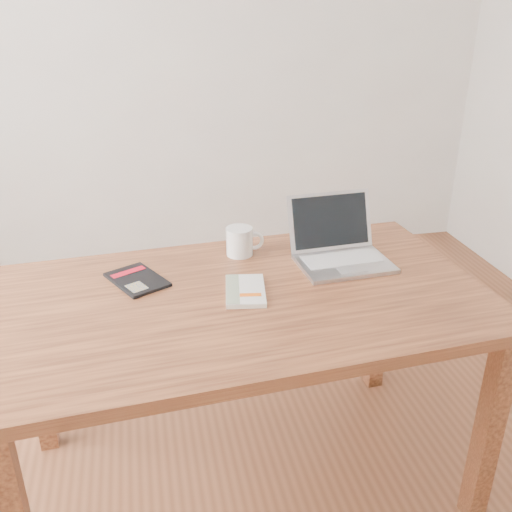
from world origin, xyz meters
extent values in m
plane|color=brown|center=(0.00, 0.00, 0.00)|extent=(4.00, 4.00, 0.00)
cube|color=silver|center=(0.00, 2.00, 1.35)|extent=(4.00, 0.04, 2.70)
cube|color=brown|center=(0.10, 0.01, 0.73)|extent=(1.57, 0.97, 0.04)
cube|color=brown|center=(0.82, -0.31, 0.35)|extent=(0.07, 0.07, 0.71)
cube|color=brown|center=(-0.62, 0.33, 0.35)|extent=(0.07, 0.07, 0.71)
cube|color=brown|center=(0.76, 0.43, 0.35)|extent=(0.07, 0.07, 0.71)
cube|color=beige|center=(0.10, 0.02, 0.76)|extent=(0.15, 0.21, 0.01)
cube|color=silver|center=(0.10, 0.02, 0.76)|extent=(0.15, 0.21, 0.02)
cube|color=gray|center=(0.07, 0.03, 0.77)|extent=(0.07, 0.20, 0.00)
cube|color=#DB590F|center=(0.11, -0.03, 0.77)|extent=(0.07, 0.03, 0.00)
cube|color=black|center=(-0.22, 0.17, 0.76)|extent=(0.22, 0.25, 0.01)
cube|color=#B20C1E|center=(-0.25, 0.22, 0.76)|extent=(0.12, 0.08, 0.00)
cube|color=gray|center=(-0.23, 0.11, 0.76)|extent=(0.08, 0.08, 0.00)
cube|color=silver|center=(0.47, 0.14, 0.76)|extent=(0.32, 0.24, 0.01)
cube|color=silver|center=(0.47, 0.17, 0.77)|extent=(0.27, 0.13, 0.00)
cube|color=#BCBCC1|center=(0.48, 0.08, 0.77)|extent=(0.10, 0.05, 0.00)
cube|color=silver|center=(0.46, 0.28, 0.86)|extent=(0.31, 0.10, 0.20)
cube|color=black|center=(0.47, 0.28, 0.86)|extent=(0.28, 0.08, 0.17)
cylinder|color=white|center=(0.14, 0.31, 0.80)|extent=(0.09, 0.09, 0.10)
cylinder|color=black|center=(0.14, 0.31, 0.85)|extent=(0.08, 0.08, 0.01)
torus|color=white|center=(0.19, 0.30, 0.80)|extent=(0.07, 0.02, 0.07)
camera|label=1|loc=(-0.19, -1.51, 1.60)|focal=40.00mm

